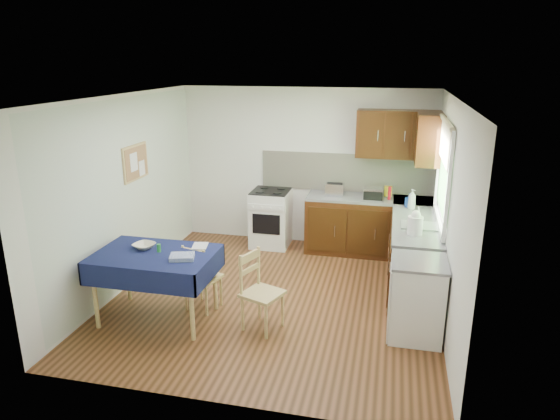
% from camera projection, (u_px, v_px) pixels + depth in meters
% --- Properties ---
extents(floor, '(4.20, 4.20, 0.00)m').
position_uv_depth(floor, '(275.00, 297.00, 6.37)').
color(floor, '#442812').
rests_on(floor, ground).
extents(ceiling, '(4.00, 4.20, 0.02)m').
position_uv_depth(ceiling, '(275.00, 97.00, 5.64)').
color(ceiling, white).
rests_on(ceiling, wall_back).
extents(wall_back, '(4.00, 0.02, 2.50)m').
position_uv_depth(wall_back, '(305.00, 167.00, 7.96)').
color(wall_back, white).
rests_on(wall_back, ground).
extents(wall_front, '(4.00, 0.02, 2.50)m').
position_uv_depth(wall_front, '(215.00, 273.00, 4.05)').
color(wall_front, white).
rests_on(wall_front, ground).
extents(wall_left, '(0.02, 4.20, 2.50)m').
position_uv_depth(wall_left, '(124.00, 193.00, 6.43)').
color(wall_left, silver).
rests_on(wall_left, ground).
extents(wall_right, '(0.02, 4.20, 2.50)m').
position_uv_depth(wall_right, '(449.00, 214.00, 5.58)').
color(wall_right, white).
rests_on(wall_right, ground).
extents(base_cabinets, '(1.90, 2.30, 0.86)m').
position_uv_depth(base_cabinets, '(388.00, 240.00, 7.13)').
color(base_cabinets, black).
rests_on(base_cabinets, ground).
extents(worktop_back, '(1.90, 0.60, 0.04)m').
position_uv_depth(worktop_back, '(370.00, 199.00, 7.57)').
color(worktop_back, slate).
rests_on(worktop_back, base_cabinets).
extents(worktop_right, '(0.60, 1.70, 0.04)m').
position_uv_depth(worktop_right, '(416.00, 225.00, 6.36)').
color(worktop_right, slate).
rests_on(worktop_right, base_cabinets).
extents(worktop_corner, '(0.60, 0.60, 0.04)m').
position_uv_depth(worktop_corner, '(414.00, 201.00, 7.43)').
color(worktop_corner, slate).
rests_on(worktop_corner, base_cabinets).
extents(splashback, '(2.70, 0.02, 0.60)m').
position_uv_depth(splashback, '(346.00, 173.00, 7.82)').
color(splashback, beige).
rests_on(splashback, wall_back).
extents(upper_cabinets, '(1.20, 0.85, 0.70)m').
position_uv_depth(upper_cabinets, '(407.00, 136.00, 7.18)').
color(upper_cabinets, black).
rests_on(upper_cabinets, wall_back).
extents(stove, '(0.60, 0.61, 0.92)m').
position_uv_depth(stove, '(271.00, 218.00, 8.02)').
color(stove, white).
rests_on(stove, ground).
extents(window, '(0.04, 1.48, 1.26)m').
position_uv_depth(window, '(444.00, 166.00, 6.12)').
color(window, '#2A5B25').
rests_on(window, wall_right).
extents(fridge, '(0.58, 0.60, 0.89)m').
position_uv_depth(fridge, '(417.00, 299.00, 5.37)').
color(fridge, white).
rests_on(fridge, ground).
extents(corkboard, '(0.04, 0.62, 0.47)m').
position_uv_depth(corkboard, '(136.00, 162.00, 6.60)').
color(corkboard, tan).
rests_on(corkboard, wall_left).
extents(dining_table, '(1.35, 0.91, 0.82)m').
position_uv_depth(dining_table, '(155.00, 262.00, 5.65)').
color(dining_table, '#0F113E').
rests_on(dining_table, ground).
extents(chair_far, '(0.45, 0.45, 0.84)m').
position_uv_depth(chair_far, '(201.00, 276.00, 5.94)').
color(chair_far, tan).
rests_on(chair_far, ground).
extents(chair_near, '(0.51, 0.51, 0.90)m').
position_uv_depth(chair_near, '(259.00, 289.00, 5.53)').
color(chair_near, tan).
rests_on(chair_near, ground).
extents(toaster, '(0.28, 0.17, 0.21)m').
position_uv_depth(toaster, '(335.00, 190.00, 7.62)').
color(toaster, silver).
rests_on(toaster, worktop_back).
extents(sandwich_press, '(0.28, 0.24, 0.16)m').
position_uv_depth(sandwich_press, '(373.00, 193.00, 7.48)').
color(sandwich_press, black).
rests_on(sandwich_press, worktop_back).
extents(sauce_bottle, '(0.04, 0.04, 0.20)m').
position_uv_depth(sauce_bottle, '(389.00, 193.00, 7.41)').
color(sauce_bottle, red).
rests_on(sauce_bottle, worktop_back).
extents(yellow_packet, '(0.13, 0.10, 0.15)m').
position_uv_depth(yellow_packet, '(388.00, 191.00, 7.61)').
color(yellow_packet, gold).
rests_on(yellow_packet, worktop_back).
extents(dish_rack, '(0.45, 0.35, 0.22)m').
position_uv_depth(dish_rack, '(420.00, 225.00, 6.25)').
color(dish_rack, gray).
rests_on(dish_rack, worktop_right).
extents(kettle, '(0.18, 0.18, 0.30)m').
position_uv_depth(kettle, '(415.00, 224.00, 5.93)').
color(kettle, white).
rests_on(kettle, worktop_right).
extents(cup, '(0.15, 0.15, 0.09)m').
position_uv_depth(cup, '(377.00, 196.00, 7.46)').
color(cup, silver).
rests_on(cup, worktop_back).
extents(soap_bottle_a, '(0.15, 0.15, 0.28)m').
position_uv_depth(soap_bottle_a, '(412.00, 199.00, 6.94)').
color(soap_bottle_a, white).
rests_on(soap_bottle_a, worktop_right).
extents(soap_bottle_b, '(0.12, 0.12, 0.20)m').
position_uv_depth(soap_bottle_b, '(409.00, 200.00, 7.04)').
color(soap_bottle_b, '#1E53B1').
rests_on(soap_bottle_b, worktop_right).
extents(soap_bottle_c, '(0.19, 0.19, 0.17)m').
position_uv_depth(soap_bottle_c, '(413.00, 227.00, 5.97)').
color(soap_bottle_c, '#227F25').
rests_on(soap_bottle_c, worktop_right).
extents(plate_bowl, '(0.30, 0.30, 0.06)m').
position_uv_depth(plate_bowl, '(144.00, 246.00, 5.75)').
color(plate_bowl, beige).
rests_on(plate_bowl, dining_table).
extents(book, '(0.22, 0.26, 0.02)m').
position_uv_depth(book, '(193.00, 246.00, 5.80)').
color(book, white).
rests_on(book, dining_table).
extents(spice_jar, '(0.04, 0.04, 0.09)m').
position_uv_depth(spice_jar, '(159.00, 248.00, 5.65)').
color(spice_jar, '#258A35').
rests_on(spice_jar, dining_table).
extents(tea_towel, '(0.31, 0.27, 0.05)m').
position_uv_depth(tea_towel, '(182.00, 257.00, 5.46)').
color(tea_towel, '#274190').
rests_on(tea_towel, dining_table).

